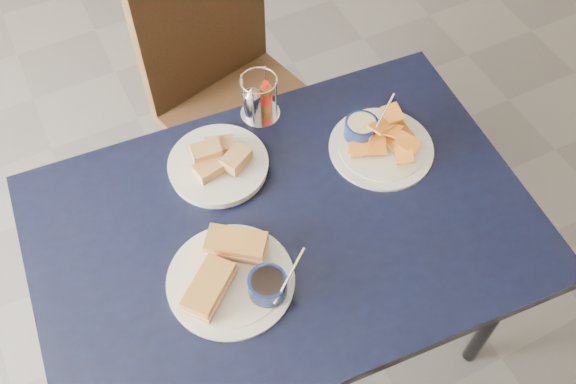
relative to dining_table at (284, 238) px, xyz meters
name	(u,v)px	position (x,y,z in m)	size (l,w,h in m)	color
ground	(316,256)	(0.25, 0.24, -0.68)	(6.00, 6.00, 0.00)	#59595E
dining_table	(284,238)	(0.00, 0.00, 0.00)	(1.28, 0.90, 0.75)	black
chair_far	(234,81)	(0.15, 0.67, -0.12)	(0.56, 0.55, 0.99)	black
sandwich_plate	(234,275)	(-0.17, -0.08, 0.09)	(0.31, 0.30, 0.12)	white
plantain_plate	(376,140)	(0.33, 0.12, 0.08)	(0.28, 0.28, 0.12)	white
bread_basket	(218,163)	(-0.08, 0.23, 0.09)	(0.26, 0.26, 0.07)	white
condiment_caddy	(258,100)	(0.10, 0.35, 0.12)	(0.11, 0.11, 0.14)	silver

